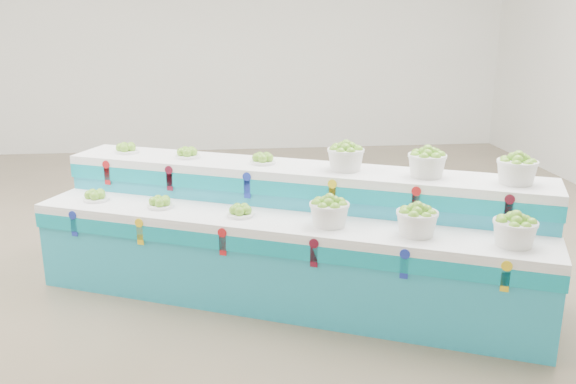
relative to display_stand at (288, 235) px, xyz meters
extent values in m
plane|color=brown|center=(-0.74, 0.65, -0.51)|extent=(10.00, 10.00, 0.00)
plane|color=silver|center=(-0.74, 5.65, 1.49)|extent=(10.00, 0.00, 10.00)
cylinder|color=white|center=(-1.57, 0.44, 0.26)|extent=(0.28, 0.28, 0.10)
cylinder|color=white|center=(-1.01, 0.18, 0.26)|extent=(0.28, 0.28, 0.10)
cylinder|color=white|center=(-0.38, -0.10, 0.26)|extent=(0.28, 0.28, 0.10)
cylinder|color=white|center=(-1.36, 0.89, 0.56)|extent=(0.28, 0.28, 0.10)
cylinder|color=white|center=(-0.81, 0.64, 0.56)|extent=(0.28, 0.28, 0.10)
cylinder|color=white|center=(-0.17, 0.35, 0.56)|extent=(0.28, 0.28, 0.10)
camera|label=1|loc=(-0.50, -4.54, 1.70)|focal=37.74mm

